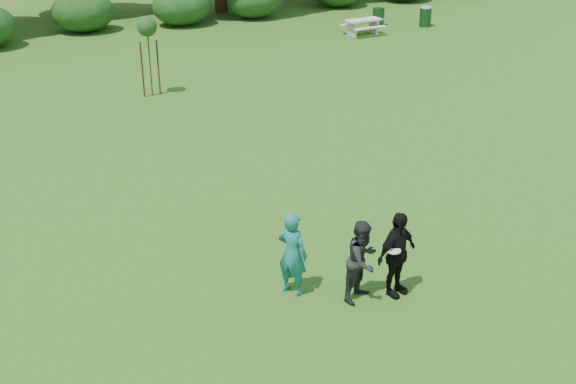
# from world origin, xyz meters

# --- Properties ---
(ground) EXTENTS (120.00, 120.00, 0.00)m
(ground) POSITION_xyz_m (0.00, 0.00, 0.00)
(ground) COLOR #19470C
(ground) RESTS_ON ground
(player_teal) EXTENTS (0.67, 0.76, 1.74)m
(player_teal) POSITION_xyz_m (-1.09, 0.91, 0.87)
(player_teal) COLOR #186D69
(player_teal) RESTS_ON ground
(player_grey) EXTENTS (0.98, 0.89, 1.66)m
(player_grey) POSITION_xyz_m (-0.02, 0.08, 0.83)
(player_grey) COLOR black
(player_grey) RESTS_ON ground
(player_black) EXTENTS (1.11, 0.65, 1.77)m
(player_black) POSITION_xyz_m (0.62, -0.13, 0.88)
(player_black) COLOR black
(player_black) RESTS_ON ground
(trash_can_near) EXTENTS (0.60, 0.60, 0.90)m
(trash_can_near) POSITION_xyz_m (15.48, 20.65, 0.45)
(trash_can_near) COLOR #143816
(trash_can_near) RESTS_ON ground
(frisbee) EXTENTS (0.27, 0.27, 0.04)m
(frisbee) POSITION_xyz_m (0.44, -0.27, 1.08)
(frisbee) COLOR white
(frisbee) RESTS_ON ground
(sapling) EXTENTS (0.70, 0.70, 2.85)m
(sapling) POSITION_xyz_m (1.08, 14.83, 2.42)
(sapling) COLOR #3F2518
(sapling) RESTS_ON ground
(picnic_table) EXTENTS (1.80, 1.48, 0.76)m
(picnic_table) POSITION_xyz_m (13.56, 19.28, 0.52)
(picnic_table) COLOR beige
(picnic_table) RESTS_ON ground
(trash_can_lidded) EXTENTS (0.60, 0.60, 1.05)m
(trash_can_lidded) POSITION_xyz_m (17.46, 19.30, 0.54)
(trash_can_lidded) COLOR #13361B
(trash_can_lidded) RESTS_ON ground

